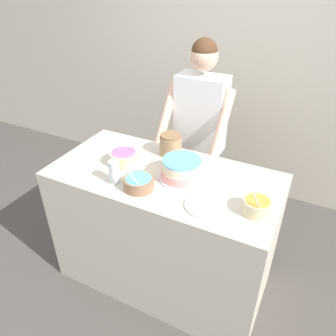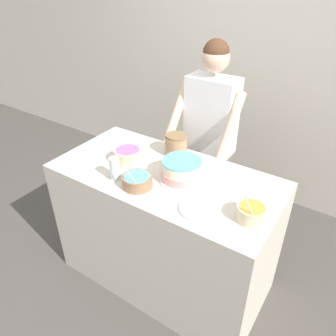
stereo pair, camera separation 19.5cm
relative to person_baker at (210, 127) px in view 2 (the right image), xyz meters
name	(u,v)px [view 2 (the right image)]	position (x,y,z in m)	size (l,w,h in m)	color
ground_plane	(137,308)	(0.03, -1.00, -0.99)	(14.00, 14.00, 0.00)	#4C4742
wall_back	(258,62)	(0.03, 0.82, 0.31)	(10.00, 0.05, 2.60)	beige
counter	(165,229)	(0.03, -0.65, -0.52)	(1.44, 0.71, 0.93)	beige
person_baker	(210,127)	(0.00, 0.00, 0.00)	(0.50, 0.45, 1.62)	#2D2D38
cake	(182,170)	(0.14, -0.64, 0.00)	(0.28, 0.28, 0.13)	silver
frosting_bowl_purple	(128,155)	(-0.26, -0.65, -0.01)	(0.18, 0.18, 0.14)	beige
frosting_bowl_orange	(251,213)	(0.63, -0.76, -0.01)	(0.15, 0.15, 0.17)	beige
frosting_bowl_blue	(137,181)	(-0.04, -0.84, -0.02)	(0.18, 0.18, 0.18)	#936B4C
drinking_glass	(115,169)	(-0.20, -0.86, 0.01)	(0.06, 0.06, 0.14)	silver
ceramic_plate	(200,208)	(0.37, -0.83, -0.05)	(0.23, 0.23, 0.01)	silver
stoneware_jar	(176,145)	(-0.05, -0.40, 0.01)	(0.15, 0.15, 0.15)	#9E7F5B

